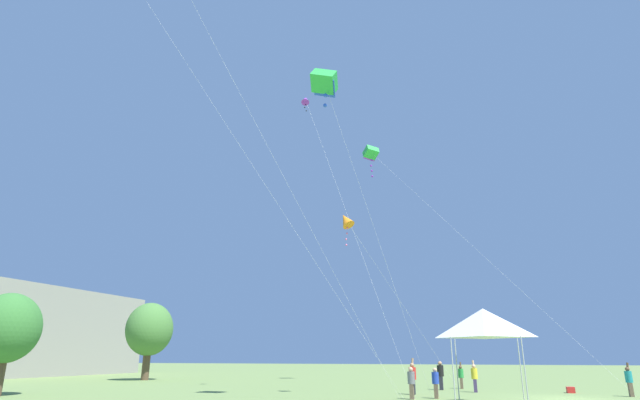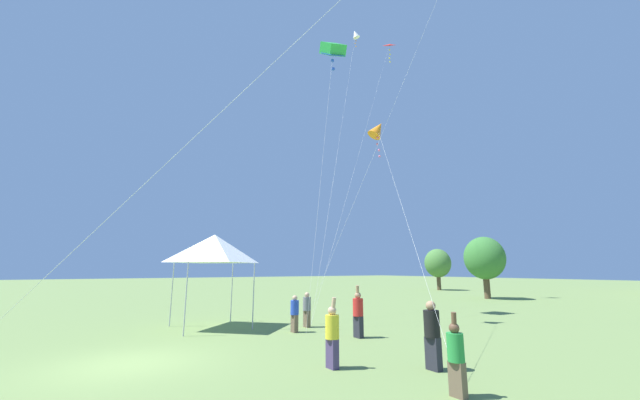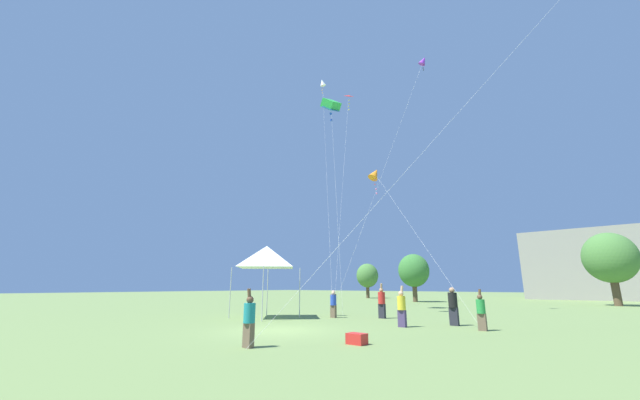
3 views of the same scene
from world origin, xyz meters
name	(u,v)px [view 2 (image 2 of 3)]	position (x,y,z in m)	size (l,w,h in m)	color
ground_plane	(130,364)	(0.00, 0.00, 0.00)	(220.00, 220.00, 0.00)	olive
tree_far_centre	(484,258)	(-8.06, 30.19, 3.70)	(3.80, 3.42, 5.73)	brown
tree_far_left	(438,263)	(-19.77, 37.85, 3.46)	(3.55, 3.20, 5.36)	brown
festival_tent	(214,249)	(-5.20, 3.75, 3.67)	(3.33, 3.33, 4.35)	#B7B7BC
person_black_shirt	(432,332)	(5.19, 6.85, 0.98)	(0.43, 0.43, 1.82)	#282833
person_yellow_shirt	(332,333)	(3.56, 4.63, 0.92)	(0.39, 0.39, 1.90)	#473860
person_green_shirt	(456,355)	(6.86, 5.62, 0.85)	(0.36, 0.36, 1.75)	brown
person_grey_shirt	(307,308)	(-2.95, 7.67, 0.86)	(0.38, 0.38, 1.60)	brown
person_red_shirt	(358,312)	(0.44, 8.06, 0.99)	(0.42, 0.42, 2.04)	#282833
person_blue_shirt	(295,312)	(-2.05, 6.50, 0.84)	(0.37, 0.37, 1.56)	brown
kite_white_diamond_0	(355,35)	(-14.34, 20.23, 27.35)	(11.45, 12.65, 27.97)	silver
kite_red_delta_2	(389,47)	(-12.23, 23.04, 25.71)	(9.68, 15.76, 26.31)	silver
kite_green_box_3	(333,50)	(-6.03, 11.46, 17.65)	(5.23, 5.55, 18.53)	silver
kite_orange_diamond_4	(378,130)	(-1.71, 11.40, 10.27)	(9.03, 6.15, 10.95)	silver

